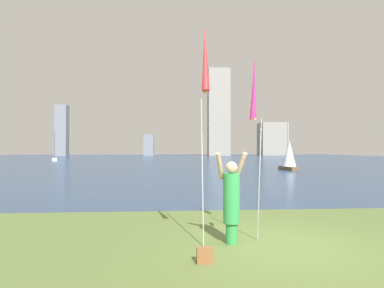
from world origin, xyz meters
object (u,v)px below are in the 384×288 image
at_px(person, 232,199).
at_px(sailboat_0, 55,159).
at_px(sailboat_4, 289,155).
at_px(kite_flag_left, 205,65).
at_px(bag, 205,255).
at_px(kite_flag_right, 254,93).

bearing_deg(person, sailboat_0, 121.95).
bearing_deg(sailboat_4, kite_flag_left, -114.09).
bearing_deg(kite_flag_left, bag, -96.57).
bearing_deg(person, bag, -111.32).
height_order(kite_flag_left, bag, kite_flag_left).
distance_m(person, sailboat_4, 26.13).
height_order(kite_flag_left, kite_flag_right, kite_flag_left).
bearing_deg(sailboat_0, kite_flag_left, -68.68).
bearing_deg(sailboat_0, person, -67.90).
xyz_separation_m(kite_flag_left, kite_flag_right, (1.26, 0.95, -0.38)).
height_order(kite_flag_right, bag, kite_flag_right).
xyz_separation_m(person, sailboat_4, (10.31, 24.00, 0.46)).
distance_m(kite_flag_left, sailboat_4, 26.91).
relative_size(kite_flag_left, kite_flag_right, 1.09).
distance_m(kite_flag_right, sailboat_0, 55.61).
xyz_separation_m(kite_flag_left, sailboat_4, (10.94, 24.48, -2.31)).
bearing_deg(sailboat_4, person, -113.26).
xyz_separation_m(person, kite_flag_left, (-0.63, -0.48, 2.76)).
bearing_deg(sailboat_0, sailboat_4, -41.46).
relative_size(person, sailboat_4, 0.42).
xyz_separation_m(kite_flag_right, sailboat_0, (-21.60, 51.16, -3.02)).
bearing_deg(person, sailboat_4, 76.59).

